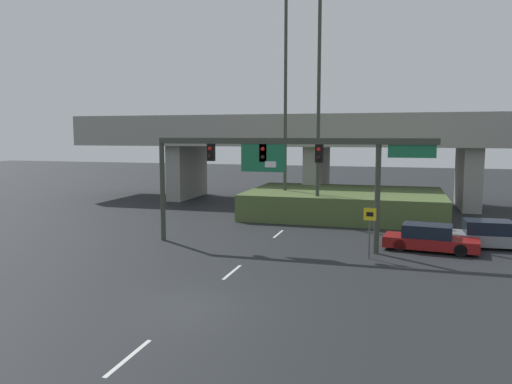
% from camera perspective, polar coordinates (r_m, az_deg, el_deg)
% --- Properties ---
extents(ground_plane, '(160.00, 160.00, 0.00)m').
position_cam_1_polar(ground_plane, '(18.46, -7.26, -12.66)').
color(ground_plane, black).
extents(lane_markings, '(0.14, 37.76, 0.01)m').
position_cam_1_polar(lane_markings, '(30.67, 2.56, -4.81)').
color(lane_markings, silver).
rests_on(lane_markings, ground).
extents(signal_gantry, '(14.98, 0.44, 5.88)m').
position_cam_1_polar(signal_gantry, '(26.45, 2.79, 3.74)').
color(signal_gantry, '#383D33').
rests_on(signal_gantry, ground).
extents(speed_limit_sign, '(0.60, 0.11, 2.56)m').
position_cam_1_polar(speed_limit_sign, '(25.00, 12.86, -3.72)').
color(speed_limit_sign, '#4C4C4C').
rests_on(speed_limit_sign, ground).
extents(highway_light_pole_near, '(0.70, 0.36, 16.06)m').
position_cam_1_polar(highway_light_pole_near, '(34.16, 7.18, 10.49)').
color(highway_light_pole_near, '#383D33').
rests_on(highway_light_pole_near, ground).
extents(highway_light_pole_far, '(0.70, 0.36, 16.53)m').
position_cam_1_polar(highway_light_pole_far, '(37.55, 3.38, 10.53)').
color(highway_light_pole_far, '#383D33').
rests_on(highway_light_pole_far, ground).
extents(overpass_bridge, '(44.15, 8.24, 7.72)m').
position_cam_1_polar(overpass_bridge, '(44.60, 7.02, 5.66)').
color(overpass_bridge, gray).
rests_on(overpass_bridge, ground).
extents(grass_embankment, '(14.15, 9.65, 1.87)m').
position_cam_1_polar(grass_embankment, '(37.95, 10.08, -1.27)').
color(grass_embankment, '#4C6033').
rests_on(grass_embankment, ground).
extents(parked_sedan_near_right, '(4.90, 2.30, 1.38)m').
position_cam_1_polar(parked_sedan_near_right, '(27.74, 19.21, -5.05)').
color(parked_sedan_near_right, maroon).
rests_on(parked_sedan_near_right, ground).
extents(parked_sedan_mid_right, '(4.64, 2.01, 1.46)m').
position_cam_1_polar(parked_sedan_mid_right, '(29.77, 25.18, -4.48)').
color(parked_sedan_mid_right, gray).
rests_on(parked_sedan_mid_right, ground).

